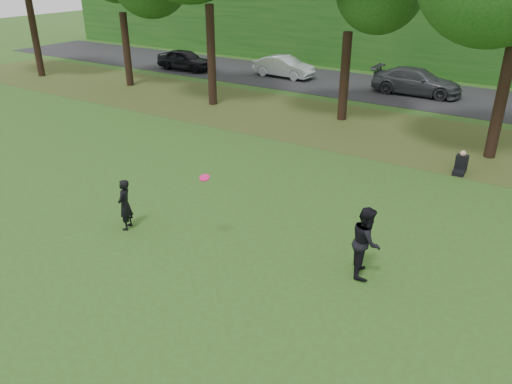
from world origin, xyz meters
TOP-DOWN VIEW (x-y plane):
  - ground at (0.00, 0.00)m, footprint 120.00×120.00m
  - leaf_litter at (0.00, 13.00)m, footprint 60.00×7.00m
  - street at (0.00, 21.00)m, footprint 70.00×7.00m
  - far_hedge at (0.00, 27.00)m, footprint 70.00×3.00m
  - player_left at (-3.85, 0.49)m, footprint 0.54×0.65m
  - player_right at (2.78, 1.99)m, footprint 0.97×1.08m
  - parked_cars at (0.76, 20.01)m, footprint 38.87×3.69m
  - frisbee at (-1.29, 0.96)m, footprint 0.38×0.37m
  - seated_person at (3.37, 10.02)m, footprint 0.44×0.75m

SIDE VIEW (x-z plane):
  - ground at x=0.00m, z-range 0.00..0.00m
  - leaf_litter at x=0.00m, z-range 0.00..0.01m
  - street at x=0.00m, z-range 0.00..0.02m
  - seated_person at x=3.37m, z-range -0.10..0.73m
  - parked_cars at x=0.76m, z-range -0.01..1.45m
  - player_left at x=-3.85m, z-range 0.00..1.52m
  - player_right at x=2.78m, z-range 0.00..1.82m
  - frisbee at x=-1.29m, z-range 1.95..2.09m
  - far_hedge at x=0.00m, z-range 0.00..5.00m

